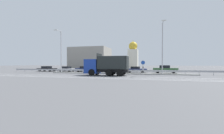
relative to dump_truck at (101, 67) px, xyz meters
The scene contains 18 objects.
ground_plane 2.55m from the dump_truck, 26.94° to the left, with size 320.00×320.00×0.00m, color #565659.
lane_strip_0 2.46m from the dump_truck, 61.41° to the right, with size 49.85×0.16×0.01m, color silver.
lane_strip_1 4.06m from the dump_truck, 75.10° to the right, with size 49.85×0.16×0.01m, color silver.
lane_strip_2 5.33m from the dump_truck, 78.99° to the right, with size 49.85×0.16×0.01m, color silver.
median_island 4.55m from the dump_truck, 63.72° to the left, with size 27.41×1.10×0.18m, color gray.
median_guardrail 5.23m from the dump_truck, 68.04° to the left, with size 49.85×0.09×0.78m.
dump_truck is the anchor object (origin of this frame).
median_road_sign 7.66m from the dump_truck, 30.76° to the left, with size 0.74×0.16×2.49m.
street_lamp_0 11.23m from the dump_truck, 160.30° to the left, with size 0.71×2.16×8.70m.
street_lamp_1 11.25m from the dump_truck, 21.57° to the left, with size 0.70×2.59×9.01m.
parked_car_0 19.46m from the dump_truck, 153.70° to the left, with size 4.65×2.16×1.33m.
parked_car_1 14.54m from the dump_truck, 143.79° to the left, with size 3.97×2.05×1.30m.
parked_car_2 10.92m from the dump_truck, 129.50° to the left, with size 4.24×2.11×1.35m.
parked_car_3 8.82m from the dump_truck, 101.54° to the left, with size 4.77×2.02×1.30m.
parked_car_4 9.96m from the dump_truck, 60.97° to the left, with size 4.55×2.15×1.34m.
parked_car_5 13.62m from the dump_truck, 38.13° to the left, with size 4.79×2.17×1.61m.
background_building_0 21.29m from the dump_truck, 118.03° to the left, with size 11.10×8.15×6.75m, color gray.
church_tower 32.79m from the dump_truck, 87.89° to the left, with size 3.60×3.60×11.05m.
Camera 1 is at (6.29, -24.39, 1.87)m, focal length 24.00 mm.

